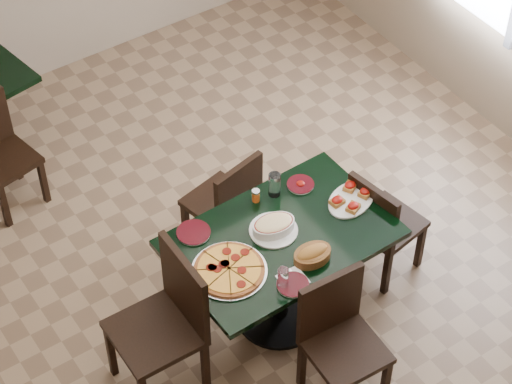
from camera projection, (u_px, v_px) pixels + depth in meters
floor at (239, 295)px, 6.42m from camera, size 5.50×5.50×0.00m
main_table at (280, 256)px, 5.90m from camera, size 1.31×0.86×0.75m
chair_far at (228, 201)px, 6.36m from camera, size 0.46×0.46×0.83m
chair_near at (338, 333)px, 5.61m from camera, size 0.43×0.43×0.88m
chair_right at (380, 222)px, 6.23m from camera, size 0.45×0.45×0.84m
chair_left at (168, 317)px, 5.60m from camera, size 0.47×0.47×1.00m
pepperoni_pizza at (229, 270)px, 5.57m from camera, size 0.43×0.43×0.04m
lasagna_casserole at (274, 226)px, 5.76m from camera, size 0.29×0.29×0.09m
bread_basket at (312, 254)px, 5.62m from camera, size 0.24×0.17×0.10m
bruschetta_platter at (351, 198)px, 5.95m from camera, size 0.40×0.34×0.05m
side_plate_near at (293, 285)px, 5.51m from camera, size 0.18×0.18×0.02m
side_plate_far_r at (300, 184)px, 6.05m from camera, size 0.17×0.17×0.03m
side_plate_far_l at (194, 233)px, 5.78m from camera, size 0.20×0.20×0.02m
napkin_setting at (293, 279)px, 5.54m from camera, size 0.15×0.15×0.01m
water_glass_a at (274, 185)px, 5.95m from camera, size 0.07×0.07×0.16m
water_glass_b at (283, 278)px, 5.46m from camera, size 0.06×0.06×0.13m
pepper_shaker at (256, 195)px, 5.94m from camera, size 0.05×0.05×0.08m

